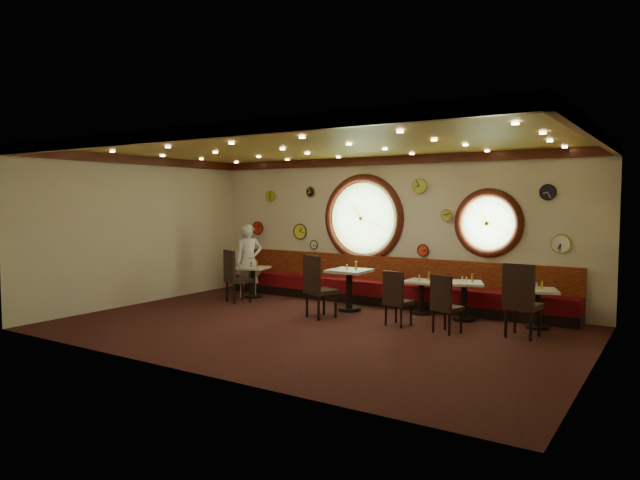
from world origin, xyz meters
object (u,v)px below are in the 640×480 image
Objects in this scene: table_d at (464,296)px; condiment_d_pepper at (466,280)px; chair_a at (234,273)px; condiment_e_bottle at (542,285)px; chair_b at (317,282)px; chair_e at (521,296)px; condiment_a_pepper at (251,265)px; condiment_b_pepper at (347,267)px; table_e at (538,304)px; condiment_c_salt at (419,277)px; table_a at (253,278)px; condiment_d_salt at (462,278)px; condiment_b_bottle at (356,265)px; chair_c at (396,295)px; condiment_c_pepper at (419,278)px; condiment_e_pepper at (537,287)px; condiment_a_salt at (253,264)px; condiment_a_bottle at (257,264)px; waiter at (249,261)px; condiment_e_salt at (536,285)px; table_c at (421,293)px; table_b at (349,285)px; condiment_d_bottle at (472,278)px; chair_d at (444,300)px; condiment_b_salt at (347,267)px.

condiment_d_pepper is at bearing -28.72° from table_d.
condiment_e_bottle is (6.23, 1.01, 0.11)m from chair_a.
chair_b is 3.69m from chair_e.
condiment_b_pepper is (2.65, -0.13, 0.12)m from condiment_a_pepper.
condiment_c_salt is at bearing 176.03° from table_e.
table_a is at bearing -177.46° from condiment_e_bottle.
condiment_d_salt is 2.14m from condiment_b_bottle.
chair_c is 5.47× the size of condiment_c_pepper.
condiment_e_pepper is (3.62, 0.38, -0.15)m from condiment_b_pepper.
condiment_a_salt is 0.57× the size of condiment_a_bottle.
condiment_e_pepper is 6.38m from waiter.
condiment_e_bottle reaches higher than condiment_a_salt.
waiter is (-5.01, -0.25, 0.07)m from condiment_d_salt.
table_a is 4.95m from table_d.
chair_e is 8.41× the size of condiment_a_salt.
table_e is 0.30m from condiment_e_pepper.
condiment_c_salt is (1.45, 1.53, 0.03)m from chair_b.
condiment_e_bottle is at bearing 4.89° from condiment_d_pepper.
table_c is at bearing 179.67° from condiment_e_salt.
table_c is at bearing 18.59° from table_b.
chair_c is 1.63m from condiment_b_bottle.
chair_c reaches higher than condiment_b_pepper.
condiment_d_salt is 0.06× the size of waiter.
condiment_b_bottle reaches higher than condiment_e_salt.
table_b is at bearing -170.22° from condiment_d_bottle.
chair_d reaches higher than chair_c.
condiment_d_pepper is 0.68× the size of condiment_e_bottle.
condiment_e_pepper is (1.17, -0.06, -0.07)m from condiment_d_bottle.
table_b is 8.36× the size of condiment_d_salt.
chair_b is 2.76m from condiment_d_salt.
chair_a reaches higher than condiment_c_salt.
condiment_b_salt is 0.59× the size of condiment_b_bottle.
table_b is 2.36m from condiment_d_pepper.
condiment_d_bottle reaches higher than condiment_a_pepper.
chair_e reaches higher than condiment_a_bottle.
chair_c is at bearing -34.13° from condiment_b_bottle.
table_e is 7.44× the size of condiment_c_salt.
condiment_e_pepper is (3.73, 1.35, 0.05)m from chair_b.
condiment_b_bottle is (2.79, -0.02, 0.16)m from condiment_a_pepper.
table_a is at bearing -175.53° from table_c.
chair_b is at bearing -149.08° from condiment_d_salt.
condiment_b_bottle is at bearing -3.02° from condiment_a_salt.
table_e is at bearing 5.67° from condiment_b_salt.
waiter is (-2.91, 0.08, -0.08)m from condiment_b_bottle.
condiment_d_bottle is (4.98, 0.21, 0.02)m from condiment_a_bottle.
condiment_a_pepper is at bearing -141.73° from condiment_a_bottle.
table_b is 9.34× the size of condiment_a_salt.
chair_b is 1.13m from condiment_b_bottle.
condiment_e_bottle is (6.33, 0.32, 0.00)m from condiment_a_pepper.
chair_a is 7.30× the size of condiment_b_salt.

